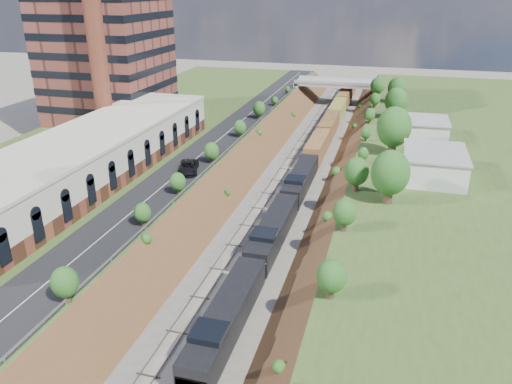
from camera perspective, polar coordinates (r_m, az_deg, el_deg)
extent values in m
cube|color=#384F20|center=(103.45, -13.86, 4.84)|extent=(44.00, 180.00, 5.00)
cube|color=#384F20|center=(92.44, 24.91, 1.22)|extent=(44.00, 180.00, 5.00)
cube|color=brown|center=(95.78, -2.08, 2.50)|extent=(10.00, 180.00, 10.00)
cube|color=brown|center=(91.95, 11.11, 1.19)|extent=(10.00, 180.00, 10.00)
cube|color=gray|center=(93.69, 2.82, 2.07)|extent=(1.58, 180.00, 0.18)
cube|color=gray|center=(92.78, 5.96, 1.76)|extent=(1.58, 180.00, 0.18)
cube|color=black|center=(95.56, -4.72, 5.58)|extent=(8.00, 180.00, 0.10)
cube|color=#99999E|center=(94.13, -2.37, 5.69)|extent=(0.06, 171.00, 0.30)
cube|color=brown|center=(82.10, -18.28, 2.37)|extent=(14.00, 62.00, 2.20)
cube|color=beige|center=(81.10, -18.56, 4.52)|extent=(14.00, 62.00, 4.30)
cube|color=beige|center=(80.43, -18.77, 6.14)|extent=(14.30, 62.30, 0.50)
cube|color=brown|center=(114.97, -17.14, 18.74)|extent=(22.00, 22.00, 44.00)
cylinder|color=brown|center=(97.33, -17.91, 16.92)|extent=(3.20, 3.20, 40.00)
cube|color=gray|center=(153.21, 4.80, 11.31)|extent=(1.50, 8.00, 6.20)
cube|color=gray|center=(150.74, 13.56, 10.59)|extent=(1.50, 8.00, 6.20)
cube|color=gray|center=(150.97, 9.23, 12.14)|extent=(24.00, 8.00, 1.00)
cube|color=gray|center=(146.91, 9.05, 12.18)|extent=(24.00, 0.30, 0.80)
cube|color=gray|center=(154.75, 9.43, 12.68)|extent=(24.00, 0.30, 0.80)
cube|color=silver|center=(82.21, 19.67, 2.88)|extent=(9.00, 12.00, 4.00)
cube|color=silver|center=(103.27, 18.78, 6.76)|extent=(8.00, 10.00, 3.60)
cylinder|color=#473323|center=(70.87, 14.85, -0.23)|extent=(1.30, 1.30, 2.62)
ellipsoid|color=#255D20|center=(69.75, 15.11, 2.15)|extent=(5.25, 5.25, 6.30)
cylinder|color=#473323|center=(60.20, -14.41, -5.14)|extent=(0.66, 0.66, 1.22)
ellipsoid|color=#255D20|center=(59.55, -14.55, -3.89)|extent=(2.45, 2.45, 2.94)
cube|color=black|center=(47.84, -5.90, -20.28)|extent=(2.40, 4.00, 0.90)
cube|color=black|center=(51.11, -3.39, -14.07)|extent=(3.10, 18.61, 3.04)
cube|color=black|center=(45.91, -6.68, -20.25)|extent=(2.85, 3.00, 1.80)
cube|color=silver|center=(45.24, -6.74, -19.32)|extent=(2.85, 3.00, 0.15)
cube|color=black|center=(46.52, -5.40, -15.79)|extent=(3.04, 3.10, 0.90)
cube|color=black|center=(67.17, 1.97, -4.41)|extent=(3.10, 18.61, 3.04)
cube|color=black|center=(84.73, 5.10, 1.42)|extent=(3.10, 18.61, 3.04)
cube|color=brown|center=(133.59, 9.29, 9.27)|extent=(3.10, 82.53, 3.72)
imported|color=black|center=(80.55, -7.73, 2.86)|extent=(4.64, 6.89, 1.75)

